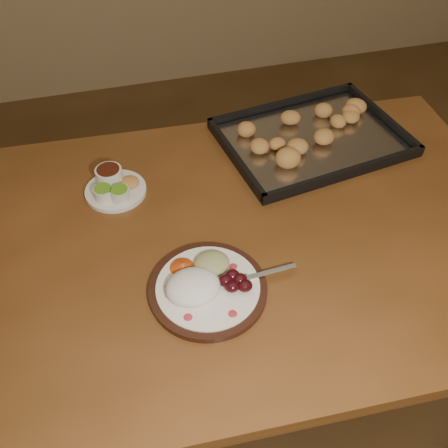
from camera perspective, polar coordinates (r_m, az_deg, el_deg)
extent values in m
plane|color=brown|center=(1.80, 4.84, -16.80)|extent=(4.00, 4.00, 0.00)
cube|color=brown|center=(1.16, -1.08, -2.15)|extent=(1.54, 0.97, 0.04)
cylinder|color=#4E2C17|center=(1.88, 17.46, 2.15)|extent=(0.07, 0.07, 0.71)
cylinder|color=black|center=(1.05, -1.84, -7.45)|extent=(0.25, 0.25, 0.01)
cylinder|color=white|center=(1.04, -1.85, -7.18)|extent=(0.22, 0.22, 0.01)
ellipsoid|color=#B52B31|center=(1.00, -4.14, -10.58)|extent=(0.02, 0.02, 0.00)
ellipsoid|color=#B52B31|center=(1.00, 0.99, -10.21)|extent=(0.02, 0.02, 0.00)
ellipsoid|color=#B52B31|center=(1.07, 1.06, -4.88)|extent=(0.02, 0.02, 0.00)
ellipsoid|color=#B52B31|center=(1.04, -6.29, -7.12)|extent=(0.02, 0.02, 0.00)
ellipsoid|color=white|center=(1.02, -3.58, -7.20)|extent=(0.11, 0.10, 0.05)
ellipsoid|color=#42090F|center=(1.02, 0.95, -7.16)|extent=(0.03, 0.03, 0.02)
ellipsoid|color=#42090F|center=(1.03, 1.83, -6.34)|extent=(0.03, 0.03, 0.02)
ellipsoid|color=#42090F|center=(1.04, 0.94, -5.89)|extent=(0.03, 0.03, 0.02)
ellipsoid|color=#42090F|center=(1.02, 2.41, -7.07)|extent=(0.03, 0.03, 0.02)
ellipsoid|color=#42090F|center=(1.03, 0.18, -6.47)|extent=(0.03, 0.03, 0.02)
ellipsoid|color=tan|center=(1.07, -1.42, -4.50)|extent=(0.08, 0.07, 0.03)
cone|color=#C74512|center=(1.06, -4.76, -4.75)|extent=(0.07, 0.07, 0.02)
cube|color=silver|center=(1.06, 5.26, -5.51)|extent=(0.12, 0.02, 0.00)
cube|color=silver|center=(1.04, 1.98, -6.32)|extent=(0.03, 0.02, 0.00)
cylinder|color=silver|center=(1.04, 1.02, -6.96)|extent=(0.03, 0.00, 0.00)
cylinder|color=silver|center=(1.04, 0.93, -6.73)|extent=(0.03, 0.00, 0.00)
cylinder|color=silver|center=(1.04, 0.83, -6.50)|extent=(0.03, 0.00, 0.00)
cylinder|color=silver|center=(1.05, 0.73, -6.27)|extent=(0.03, 0.00, 0.00)
cylinder|color=silver|center=(1.28, -12.25, 3.74)|extent=(0.15, 0.15, 0.01)
cylinder|color=silver|center=(1.25, -13.58, 3.46)|extent=(0.05, 0.05, 0.03)
cylinder|color=#54911D|center=(1.24, -13.70, 3.94)|extent=(0.04, 0.04, 0.00)
cylinder|color=silver|center=(1.24, -11.81, 3.40)|extent=(0.05, 0.05, 0.03)
cylinder|color=#54911D|center=(1.23, -11.91, 3.88)|extent=(0.04, 0.04, 0.00)
cylinder|color=white|center=(1.29, -12.98, 5.44)|extent=(0.07, 0.07, 0.04)
cylinder|color=#3B140A|center=(1.28, -13.12, 6.08)|extent=(0.06, 0.06, 0.00)
ellipsoid|color=#C07A43|center=(1.28, -10.70, 4.77)|extent=(0.05, 0.05, 0.02)
cube|color=black|center=(1.44, 9.97, 9.39)|extent=(0.53, 0.42, 0.01)
cube|color=black|center=(1.54, 6.73, 13.46)|extent=(0.48, 0.09, 0.02)
cube|color=black|center=(1.32, 13.84, 5.71)|extent=(0.48, 0.09, 0.02)
cube|color=black|center=(1.55, 17.65, 11.66)|extent=(0.07, 0.35, 0.02)
cube|color=black|center=(1.33, 1.28, 7.65)|extent=(0.07, 0.35, 0.02)
cube|color=silver|center=(1.43, 10.00, 9.60)|extent=(0.49, 0.39, 0.00)
ellipsoid|color=#C97B46|center=(1.45, 12.17, 10.76)|extent=(0.05, 0.05, 0.04)
ellipsoid|color=#C97B46|center=(1.50, 13.06, 11.94)|extent=(0.07, 0.07, 0.04)
ellipsoid|color=#C97B46|center=(1.50, 9.65, 12.57)|extent=(0.07, 0.07, 0.04)
ellipsoid|color=#C97B46|center=(1.46, 8.91, 11.56)|extent=(0.05, 0.05, 0.04)
ellipsoid|color=#C97B46|center=(1.45, 6.68, 11.56)|extent=(0.07, 0.07, 0.04)
ellipsoid|color=#C97B46|center=(1.41, 7.82, 10.31)|extent=(0.07, 0.07, 0.04)
ellipsoid|color=#C97B46|center=(1.36, 5.45, 9.12)|extent=(0.05, 0.05, 0.04)
ellipsoid|color=#C97B46|center=(1.35, 8.65, 8.37)|extent=(0.07, 0.07, 0.04)
ellipsoid|color=#C97B46|center=(1.35, 8.46, 8.40)|extent=(0.07, 0.07, 0.04)
ellipsoid|color=#C97B46|center=(1.36, 12.07, 8.13)|extent=(0.05, 0.05, 0.04)
ellipsoid|color=#C97B46|center=(1.41, 11.94, 9.68)|extent=(0.07, 0.07, 0.04)
ellipsoid|color=#C97B46|center=(1.45, 14.67, 10.33)|extent=(0.07, 0.07, 0.04)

